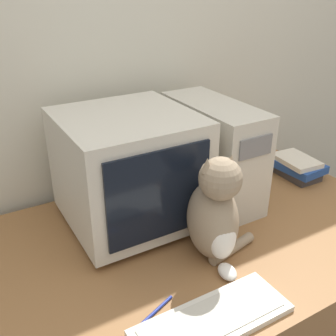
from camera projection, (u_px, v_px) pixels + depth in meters
wall_back at (135, 66)px, 1.63m from camera, size 7.00×0.05×2.50m
desk at (201, 307)px, 1.59m from camera, size 1.49×0.95×0.76m
crt_monitor at (129, 169)px, 1.39m from camera, size 0.44×0.46×0.41m
computer_tower at (212, 152)px, 1.55m from camera, size 0.20×0.48×0.40m
keyboard at (212, 320)px, 1.04m from camera, size 0.44×0.16×0.02m
cat at (215, 215)px, 1.22m from camera, size 0.26×0.28×0.37m
book_stack at (297, 167)px, 1.78m from camera, size 0.18×0.22×0.09m
pen at (153, 313)px, 1.07m from camera, size 0.15×0.06×0.01m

